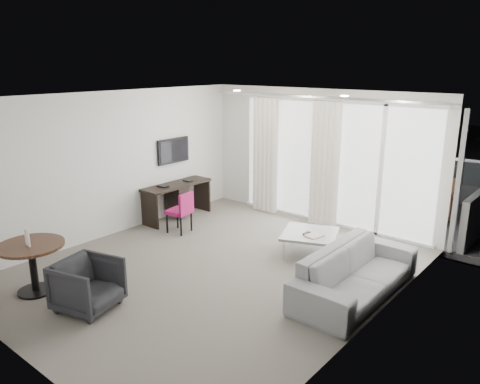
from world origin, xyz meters
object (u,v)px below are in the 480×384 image
Objects in this scene: desk at (177,201)px; desk_chair at (179,212)px; coffee_table at (310,244)px; rattan_chair_b at (438,200)px; sofa at (356,272)px; rattan_chair_a at (371,188)px; tub_armchair at (88,285)px; round_table at (33,268)px.

desk is 1.96× the size of desk_chair.
coffee_table is 0.99× the size of rattan_chair_b.
sofa reaches higher than coffee_table.
rattan_chair_b is (1.42, -0.06, 0.00)m from rattan_chair_a.
desk is 4.20m from rattan_chair_a.
desk_chair is 1.07× the size of tub_armchair.
rattan_chair_a is (-1.57, 3.90, 0.11)m from sofa.
round_table is 7.38m from rattan_chair_b.
rattan_chair_a is (0.90, 6.44, 0.10)m from tub_armchair.
desk_chair is 0.90× the size of rattan_chair_a.
tub_armchair is at bearing 135.79° from sofa.
coffee_table is 0.38× the size of sofa.
desk_chair is at bearing -40.83° from desk.
desk is 3.55m from round_table.
rattan_chair_a is at bearing 96.65° from coffee_table.
rattan_chair_a reaches higher than desk.
round_table is at bearing 128.63° from sofa.
rattan_chair_b reaches higher than desk.
desk_chair is 2.95m from tub_armchair.
rattan_chair_a is at bearing 21.95° from sofa.
desk is 0.83m from desk_chair.
coffee_table is 3.15m from rattan_chair_a.
rattan_chair_a is (2.71, 3.20, 0.08)m from desk.
sofa is 2.57× the size of rattan_chair_a.
coffee_table is 3.25m from rattan_chair_b.
coffee_table is at bearing -112.72° from rattan_chair_b.
rattan_chair_a is at bearing 174.13° from rattan_chair_b.
desk_chair is 3.66m from sofa.
rattan_chair_b is at bearing 36.86° from desk_chair.
desk is 1.78× the size of coffee_table.
sofa is at bearing -58.60° from tub_armchair.
round_table is 4.19m from coffee_table.
rattan_chair_a reaches higher than round_table.
sofa is at bearing -63.05° from rattan_chair_a.
rattan_chair_b reaches higher than sofa.
sofa is (1.21, -0.78, 0.13)m from coffee_table.
desk_chair is 0.90× the size of rattan_chair_b.
desk reaches higher than coffee_table.
sofa is (3.66, -0.16, -0.06)m from desk_chair.
rattan_chair_b is at bearing 63.42° from round_table.
round_table is at bearing 87.93° from tub_armchair.
coffee_table is at bearing 57.22° from sofa.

